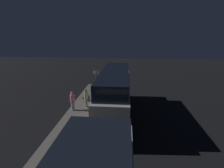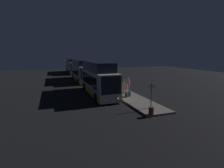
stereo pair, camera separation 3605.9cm
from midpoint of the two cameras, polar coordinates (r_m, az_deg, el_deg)
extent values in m
plane|color=black|center=(8.11, -118.11, -59.09)|extent=(80.00, 80.00, 0.00)
cube|color=#605B56|center=(9.69, -104.55, -44.55)|extent=(20.00, 2.85, 0.18)
cube|color=#B2ADA8|center=(6.61, -117.92, -52.30)|extent=(10.33, 2.40, 2.93)
cube|color=gold|center=(7.41, -113.94, -58.20)|extent=(10.28, 2.42, 0.70)
cube|color=black|center=(6.52, -121.90, -49.53)|extent=(8.47, 2.43, 1.29)
cube|color=black|center=(5.48, -46.56, -38.30)|extent=(0.06, 2.12, 1.88)
sphere|color=#F9E58C|center=(6.98, -47.79, -43.02)|extent=(0.24, 0.24, 0.24)
sphere|color=#F9E58C|center=(6.33, -36.58, -49.24)|extent=(0.24, 0.24, 0.24)
cylinder|color=black|center=(7.20, -67.12, -47.71)|extent=(1.02, 0.30, 1.02)
cylinder|color=black|center=(6.01, -50.85, -63.64)|extent=(1.02, 0.30, 1.02)
cylinder|color=black|center=(9.88, -132.04, -46.54)|extent=(1.02, 0.30, 1.02)
cylinder|color=black|center=(9.04, -150.83, -53.04)|extent=(1.02, 0.30, 1.02)
cube|color=black|center=(5.72, -128.22, -36.60)|extent=(8.78, 2.21, 1.09)
cube|color=black|center=(11.76, -154.23, -35.31)|extent=(0.06, 2.20, 1.82)
sphere|color=#F9E58C|center=(12.50, -149.33, -40.42)|extent=(0.24, 0.24, 0.24)
sphere|color=#F9E58C|center=(12.13, -157.23, -42.11)|extent=(0.24, 0.24, 0.24)
cylinder|color=gray|center=(8.63, -89.97, -42.08)|extent=(0.33, 0.33, 0.82)
cylinder|color=#8CB766|center=(8.15, -91.86, -38.20)|extent=(0.47, 0.47, 0.72)
sphere|color=brown|center=(7.87, -93.07, -35.46)|extent=(0.27, 0.27, 0.27)
cube|color=maroon|center=(8.51, -89.99, -38.57)|extent=(0.31, 0.24, 0.24)
cylinder|color=#2D2D33|center=(8.06, -73.65, -41.54)|extent=(0.41, 0.41, 0.73)
cylinder|color=#CC6B8C|center=(7.60, -75.37, -38.09)|extent=(0.59, 0.59, 0.63)
sphere|color=brown|center=(7.33, -76.49, -35.65)|extent=(0.24, 0.24, 0.24)
cube|color=beige|center=(7.65, -71.93, -39.60)|extent=(0.26, 0.31, 0.24)
cylinder|color=gray|center=(9.66, -96.16, -38.44)|extent=(0.43, 0.43, 0.84)
cylinder|color=#CC6B8C|center=(9.23, -97.79, -34.64)|extent=(0.61, 0.61, 0.73)
sphere|color=#9E7051|center=(8.98, -98.83, -32.02)|extent=(0.28, 0.28, 0.28)
cube|color=#334C7F|center=(8.50, -77.05, -39.96)|extent=(0.38, 0.21, 0.64)
cylinder|color=black|center=(8.21, -78.10, -37.81)|extent=(0.02, 0.02, 0.24)
cylinder|color=#4C4C51|center=(8.96, -45.58, -21.69)|extent=(0.10, 0.10, 2.37)
cube|color=beige|center=(8.51, -46.86, -16.56)|extent=(0.04, 0.74, 0.42)
cylinder|color=#593319|center=(9.69, -32.95, -22.61)|extent=(0.44, 0.44, 0.65)
camera|label=1|loc=(18.03, -167.35, -12.60)|focal=28.00mm
camera|label=2|loc=(18.03, 12.65, 12.60)|focal=28.00mm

